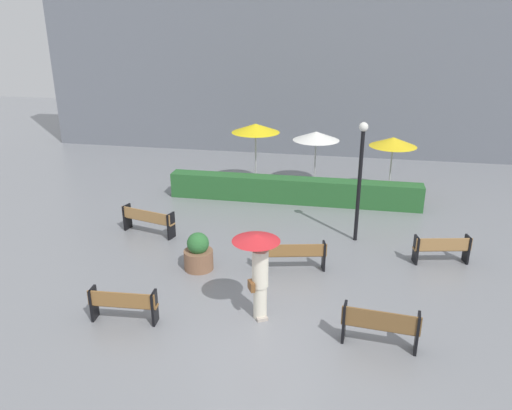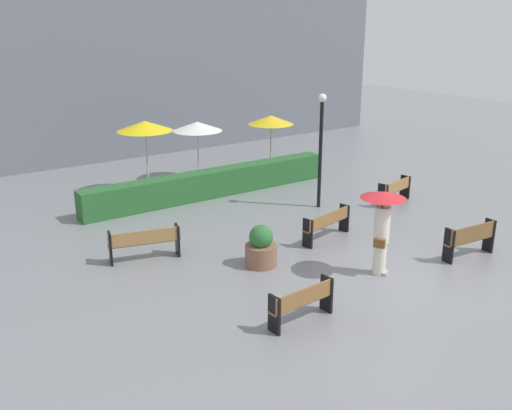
{
  "view_description": "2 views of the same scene",
  "coord_description": "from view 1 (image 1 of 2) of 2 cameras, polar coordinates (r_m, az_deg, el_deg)",
  "views": [
    {
      "loc": [
        1.75,
        -9.67,
        6.75
      ],
      "look_at": [
        -0.9,
        4.43,
        1.3
      ],
      "focal_mm": 35.34,
      "sensor_mm": 36.0,
      "label": 1
    },
    {
      "loc": [
        -9.96,
        -8.5,
        6.11
      ],
      "look_at": [
        -1.34,
        3.96,
        1.09
      ],
      "focal_mm": 39.97,
      "sensor_mm": 36.0,
      "label": 2
    }
  ],
  "objects": [
    {
      "name": "bench_far_left",
      "position": [
        16.72,
        -12.15,
        -1.59
      ],
      "size": [
        1.89,
        0.84,
        0.86
      ],
      "color": "#9E7242",
      "rests_on": "ground"
    },
    {
      "name": "patio_umbrella_white",
      "position": [
        20.72,
        6.83,
        7.76
      ],
      "size": [
        1.9,
        1.9,
        2.31
      ],
      "color": "silver",
      "rests_on": "ground"
    },
    {
      "name": "lamp_post",
      "position": [
        15.62,
        11.73,
        3.93
      ],
      "size": [
        0.28,
        0.28,
        3.79
      ],
      "color": "black",
      "rests_on": "ground"
    },
    {
      "name": "bench_far_right",
      "position": [
        15.43,
        20.31,
        -4.56
      ],
      "size": [
        1.63,
        0.68,
        0.82
      ],
      "color": "#9E7242",
      "rests_on": "ground"
    },
    {
      "name": "pedestrian_with_umbrella",
      "position": [
        11.53,
        0.26,
        -6.51
      ],
      "size": [
        1.1,
        1.1,
        2.17
      ],
      "color": "silver",
      "rests_on": "ground"
    },
    {
      "name": "bench_mid_center",
      "position": [
        14.1,
        4.17,
        -5.54
      ],
      "size": [
        1.89,
        0.7,
        0.83
      ],
      "color": "olive",
      "rests_on": "ground"
    },
    {
      "name": "ground_plane",
      "position": [
        11.92,
        0.3,
        -13.7
      ],
      "size": [
        60.0,
        60.0,
        0.0
      ],
      "primitive_type": "plane",
      "color": "gray"
    },
    {
      "name": "planter_pot",
      "position": [
        14.26,
        -6.54,
        -5.47
      ],
      "size": [
        0.82,
        0.82,
        1.09
      ],
      "color": "brown",
      "rests_on": "ground"
    },
    {
      "name": "patio_umbrella_yellow_far",
      "position": [
        20.08,
        15.27,
        6.9
      ],
      "size": [
        1.81,
        1.81,
        2.36
      ],
      "color": "silver",
      "rests_on": "ground"
    },
    {
      "name": "bench_near_right",
      "position": [
        11.33,
        13.89,
        -13.05
      ],
      "size": [
        1.66,
        0.48,
        0.93
      ],
      "color": "brown",
      "rests_on": "ground"
    },
    {
      "name": "hedge_strip",
      "position": [
        19.22,
        4.23,
        1.68
      ],
      "size": [
        9.54,
        0.7,
        0.95
      ],
      "primitive_type": "cube",
      "color": "#28602D",
      "rests_on": "ground"
    },
    {
      "name": "building_facade",
      "position": [
        25.75,
        7.09,
        18.29
      ],
      "size": [
        28.0,
        1.2,
        11.39
      ],
      "primitive_type": "cube",
      "color": "slate",
      "rests_on": "ground"
    },
    {
      "name": "patio_umbrella_yellow",
      "position": [
        20.38,
        -0.04,
        8.69
      ],
      "size": [
        1.94,
        1.94,
        2.66
      ],
      "color": "silver",
      "rests_on": "ground"
    },
    {
      "name": "bench_near_left",
      "position": [
        12.25,
        -14.81,
        -10.73
      ],
      "size": [
        1.61,
        0.44,
        0.82
      ],
      "color": "olive",
      "rests_on": "ground"
    }
  ]
}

